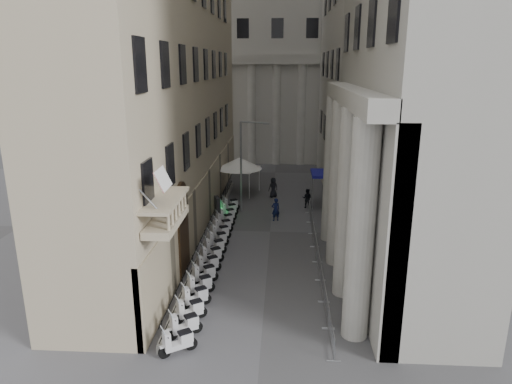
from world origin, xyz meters
TOP-DOWN VIEW (x-y plane):
  - far_building at (0.00, 48.00)m, footprint 22.00×10.00m
  - iron_fence at (-4.30, 18.00)m, footprint 0.30×28.00m
  - blue_awning at (4.15, 26.00)m, footprint 1.60×3.00m
  - flag at (-4.00, 5.00)m, footprint 1.00×1.40m
  - scooter_0 at (-3.50, 4.12)m, footprint 1.48×1.23m
  - scooter_1 at (-3.50, 5.44)m, footprint 1.48×1.23m
  - scooter_2 at (-3.50, 6.75)m, footprint 1.48×1.23m
  - scooter_3 at (-3.50, 8.07)m, footprint 1.48×1.23m
  - scooter_4 at (-3.50, 9.39)m, footprint 1.48×1.23m
  - scooter_5 at (-3.50, 10.70)m, footprint 1.48×1.23m
  - scooter_6 at (-3.50, 12.02)m, footprint 1.48×1.23m
  - scooter_7 at (-3.50, 13.34)m, footprint 1.48×1.23m
  - scooter_8 at (-3.50, 14.65)m, footprint 1.48×1.23m
  - scooter_9 at (-3.50, 15.97)m, footprint 1.48×1.23m
  - scooter_10 at (-3.50, 17.29)m, footprint 1.48×1.23m
  - scooter_11 at (-3.50, 18.60)m, footprint 1.48×1.23m
  - scooter_12 at (-3.50, 19.92)m, footprint 1.48×1.23m
  - scooter_13 at (-3.50, 21.24)m, footprint 1.48×1.23m
  - scooter_14 at (-3.50, 22.55)m, footprint 1.48×1.23m
  - scooter_15 at (-3.50, 23.87)m, footprint 1.48×1.23m
  - barrier_0 at (3.11, 5.16)m, footprint 0.60×2.40m
  - barrier_1 at (3.11, 7.66)m, footprint 0.60×2.40m
  - barrier_2 at (3.11, 10.16)m, footprint 0.60×2.40m
  - barrier_3 at (3.11, 12.66)m, footprint 0.60×2.40m
  - barrier_4 at (3.11, 15.16)m, footprint 0.60×2.40m
  - barrier_5 at (3.11, 17.66)m, footprint 0.60×2.40m
  - barrier_6 at (3.11, 20.16)m, footprint 0.60×2.40m
  - barrier_7 at (3.11, 22.66)m, footprint 0.60×2.40m
  - security_tent at (-3.60, 30.00)m, footprint 4.30×4.30m
  - street_lamp at (-2.33, 24.06)m, footprint 2.42×0.81m
  - info_kiosk at (-4.19, 21.07)m, footprint 0.63×1.01m
  - pedestrian_a at (0.35, 21.69)m, footprint 0.80×0.67m
  - pedestrian_b at (3.00, 25.27)m, footprint 0.94×0.80m
  - pedestrian_c at (0.01, 28.34)m, footprint 1.09×0.95m

SIDE VIEW (x-z plane):
  - iron_fence at x=-4.30m, z-range -0.70..0.70m
  - blue_awning at x=4.15m, z-range -1.50..1.50m
  - flag at x=-4.00m, z-range -4.10..4.10m
  - scooter_0 at x=-3.50m, z-range -0.75..0.75m
  - scooter_1 at x=-3.50m, z-range -0.75..0.75m
  - scooter_2 at x=-3.50m, z-range -0.75..0.75m
  - scooter_3 at x=-3.50m, z-range -0.75..0.75m
  - scooter_4 at x=-3.50m, z-range -0.75..0.75m
  - scooter_5 at x=-3.50m, z-range -0.75..0.75m
  - scooter_6 at x=-3.50m, z-range -0.75..0.75m
  - scooter_7 at x=-3.50m, z-range -0.75..0.75m
  - scooter_8 at x=-3.50m, z-range -0.75..0.75m
  - scooter_9 at x=-3.50m, z-range -0.75..0.75m
  - scooter_10 at x=-3.50m, z-range -0.75..0.75m
  - scooter_11 at x=-3.50m, z-range -0.75..0.75m
  - scooter_12 at x=-3.50m, z-range -0.75..0.75m
  - scooter_13 at x=-3.50m, z-range -0.75..0.75m
  - scooter_14 at x=-3.50m, z-range -0.75..0.75m
  - scooter_15 at x=-3.50m, z-range -0.75..0.75m
  - barrier_0 at x=3.11m, z-range -0.55..0.55m
  - barrier_1 at x=3.11m, z-range -0.55..0.55m
  - barrier_2 at x=3.11m, z-range -0.55..0.55m
  - barrier_3 at x=3.11m, z-range -0.55..0.55m
  - barrier_4 at x=3.11m, z-range -0.55..0.55m
  - barrier_5 at x=3.11m, z-range -0.55..0.55m
  - barrier_6 at x=3.11m, z-range -0.55..0.55m
  - barrier_7 at x=3.11m, z-range -0.55..0.55m
  - pedestrian_b at x=3.00m, z-range 0.00..1.70m
  - pedestrian_a at x=0.35m, z-range 0.00..1.86m
  - pedestrian_c at x=0.01m, z-range 0.00..1.87m
  - info_kiosk at x=-4.19m, z-range 0.01..2.08m
  - security_tent at x=-3.60m, z-range 1.17..4.67m
  - street_lamp at x=-2.33m, z-range 0.70..8.29m
  - far_building at x=0.00m, z-range 0.00..30.00m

